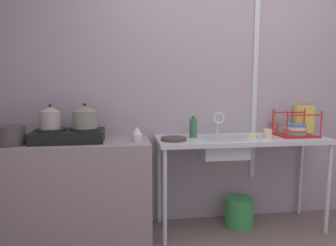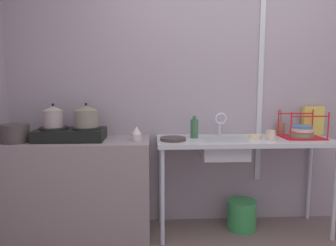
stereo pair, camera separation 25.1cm
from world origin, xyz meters
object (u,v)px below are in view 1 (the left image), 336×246
object	(u,v)px
pot_on_right_burner	(85,117)
frying_pan	(174,139)
bottle_by_sink	(193,128)
bucket_on_floor	(239,212)
sink_basin	(223,148)
small_bowl_on_drainboard	(251,135)
pot_on_left_burner	(50,118)
cup_by_rack	(268,134)
dish_rack	(295,130)
pot_beside_stove	(10,136)
faucet	(218,120)
utensil_jar	(275,127)
cereal_box	(304,119)
percolator	(137,134)
stove	(69,135)

from	to	relation	value
pot_on_right_burner	frying_pan	world-z (taller)	pot_on_right_burner
bottle_by_sink	bucket_on_floor	world-z (taller)	bottle_by_sink
sink_basin	bucket_on_floor	world-z (taller)	sink_basin
frying_pan	small_bowl_on_drainboard	xyz separation A→B (m)	(0.75, 0.05, 0.00)
pot_on_left_burner	small_bowl_on_drainboard	xyz separation A→B (m)	(1.80, -0.01, -0.19)
pot_on_left_burner	cup_by_rack	world-z (taller)	pot_on_left_burner
dish_rack	small_bowl_on_drainboard	size ratio (longest dim) A/B	3.09
frying_pan	cup_by_rack	bearing A→B (deg)	-1.45
pot_on_left_burner	small_bowl_on_drainboard	distance (m)	1.81
sink_basin	pot_beside_stove	bearing A→B (deg)	-178.93
faucet	small_bowl_on_drainboard	distance (m)	0.34
frying_pan	sink_basin	bearing A→B (deg)	1.68
pot_on_left_burner	cup_by_rack	xyz separation A→B (m)	(1.92, -0.08, -0.17)
frying_pan	bucket_on_floor	bearing A→B (deg)	7.73
bottle_by_sink	dish_rack	bearing A→B (deg)	-2.76
faucet	utensil_jar	size ratio (longest dim) A/B	0.95
pot_on_right_burner	cereal_box	size ratio (longest dim) A/B	0.78
pot_beside_stove	cereal_box	world-z (taller)	cereal_box
pot_beside_stove	cup_by_rack	bearing A→B (deg)	-0.05
dish_rack	cereal_box	distance (m)	0.30
pot_on_right_burner	utensil_jar	bearing A→B (deg)	6.40
utensil_jar	pot_on_left_burner	bearing A→B (deg)	-174.45
sink_basin	bottle_by_sink	bearing A→B (deg)	157.65
dish_rack	utensil_jar	bearing A→B (deg)	120.64
utensil_jar	cup_by_rack	bearing A→B (deg)	-126.37
cup_by_rack	utensil_jar	size ratio (longest dim) A/B	0.35
dish_rack	bottle_by_sink	bearing A→B (deg)	177.24
cereal_box	pot_beside_stove	bearing A→B (deg)	-172.86
pot_on_right_burner	bucket_on_floor	size ratio (longest dim) A/B	0.77
pot_on_right_burner	bucket_on_floor	bearing A→B (deg)	1.26
cereal_box	frying_pan	bearing A→B (deg)	-167.97
pot_beside_stove	sink_basin	bearing A→B (deg)	1.07
sink_basin	percolator	bearing A→B (deg)	-179.73
percolator	utensil_jar	bearing A→B (deg)	10.33
faucet	stove	bearing A→B (deg)	-176.09
cup_by_rack	cereal_box	distance (m)	0.62
stove	bottle_by_sink	bearing A→B (deg)	3.15
sink_basin	small_bowl_on_drainboard	distance (m)	0.30
percolator	bucket_on_floor	xyz separation A→B (m)	(0.99, 0.08, -0.80)
cup_by_rack	cereal_box	size ratio (longest dim) A/B	0.31
pot_on_left_burner	utensil_jar	size ratio (longest dim) A/B	0.85
pot_on_left_burner	utensil_jar	world-z (taller)	pot_on_left_burner
stove	frying_pan	size ratio (longest dim) A/B	2.61
cereal_box	utensil_jar	size ratio (longest dim) A/B	1.12
small_bowl_on_drainboard	bucket_on_floor	size ratio (longest dim) A/B	0.42
pot_beside_stove	bucket_on_floor	xyz separation A→B (m)	(2.02, 0.11, -0.82)
cup_by_rack	small_bowl_on_drainboard	distance (m)	0.15
cup_by_rack	bucket_on_floor	size ratio (longest dim) A/B	0.31
sink_basin	faucet	xyz separation A→B (m)	(-0.01, 0.14, 0.24)
stove	bottle_by_sink	xyz separation A→B (m)	(1.11, 0.06, 0.03)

